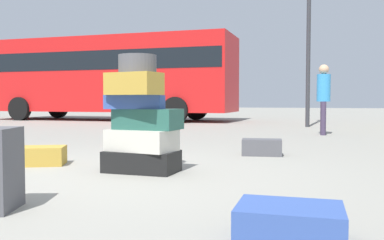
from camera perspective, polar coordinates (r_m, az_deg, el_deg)
The scene contains 8 objects.
ground_plane at distance 4.66m, azimuth -11.28°, elevation -7.11°, with size 80.00×80.00×0.00m, color gray.
suitcase_tower at distance 4.67m, azimuth -6.89°, elevation -0.33°, with size 0.84×0.65×1.28m.
suitcase_charcoal_right_side at distance 6.14m, azimuth 9.38°, elevation -3.64°, with size 0.56×0.31×0.23m, color #4C4C51.
suitcase_navy_behind_tower at distance 2.51m, azimuth 13.01°, elevation -13.36°, with size 0.59×0.44×0.20m, color #334F99.
suitcase_brown_left_side at distance 7.47m, azimuth -7.58°, elevation -2.61°, with size 0.69×0.39×0.21m, color olive.
suitcase_tan_foreground_near at distance 5.51m, azimuth -20.23°, elevation -4.54°, with size 0.67×0.40×0.22m, color #B28C33.
person_bearded_onlooker at distance 10.03m, azimuth 17.28°, elevation 3.47°, with size 0.30×0.34×1.59m.
parked_bus at distance 17.04m, azimuth -11.11°, elevation 6.17°, with size 9.90×2.79×3.15m.
Camera 1 is at (2.21, -4.03, 0.79)m, focal length 39.62 mm.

